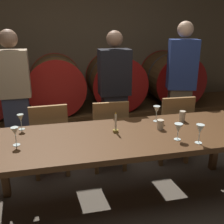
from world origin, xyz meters
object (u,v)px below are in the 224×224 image
chair_right (173,126)px  wine_glass_far_right (200,130)px  chair_left (50,136)px  cup_left (160,124)px  wine_glass_center_right (157,110)px  candle_center (116,127)px  guest_right (181,84)px  wine_barrel_far_right (171,78)px  wine_glass_left (15,132)px  wine_barrel_center_left (56,84)px  guest_left (15,98)px  wine_barrel_center_right (115,81)px  dining_table (129,141)px  wine_glass_center_left (21,119)px  guest_center (114,96)px  cup_center (182,116)px  wine_glass_right (178,128)px  chair_center (109,132)px

chair_right → wine_glass_far_right: size_ratio=5.21×
chair_left → cup_left: size_ratio=9.50×
wine_glass_center_right → candle_center: bearing=-158.7°
chair_left → guest_right: guest_right is taller
guest_right → cup_left: size_ratio=18.63×
wine_glass_far_right → candle_center: bearing=149.0°
wine_barrel_far_right → wine_glass_left: (-2.32, -2.01, 0.06)m
chair_left → wine_glass_far_right: 1.64m
wine_barrel_center_left → chair_left: (-0.13, -1.32, -0.30)m
guest_left → guest_right: (2.19, 0.02, 0.05)m
candle_center → wine_barrel_center_left: bearing=104.2°
wine_barrel_center_right → cup_left: wine_barrel_center_right is taller
wine_barrel_center_left → chair_left: size_ratio=0.97×
wine_glass_far_right → guest_right: bearing=69.1°
wine_barrel_center_left → wine_barrel_center_right: (0.95, 0.00, 0.00)m
wine_glass_center_right → cup_left: bearing=-101.4°
guest_left → cup_left: 1.80m
wine_barrel_far_right → cup_left: wine_barrel_far_right is taller
dining_table → chair_right: (0.78, 0.67, -0.18)m
dining_table → wine_glass_center_left: 1.04m
chair_right → guest_center: (-0.68, 0.31, 0.34)m
guest_left → guest_center: 1.21m
wine_barrel_center_right → wine_glass_center_right: (0.02, -1.75, 0.07)m
wine_barrel_far_right → wine_glass_center_left: wine_barrel_far_right is taller
guest_left → candle_center: 1.46m
wine_barrel_center_left → wine_glass_left: wine_barrel_center_left is taller
guest_center → cup_left: size_ratio=17.50×
chair_left → cup_center: bearing=158.1°
guest_left → wine_glass_center_left: bearing=98.0°
wine_glass_left → wine_glass_right: wine_glass_left is taller
chair_center → wine_glass_left: size_ratio=5.45×
wine_glass_center_left → chair_left: bearing=54.4°
guest_center → wine_glass_center_right: guest_center is taller
dining_table → candle_center: 0.18m
chair_left → wine_glass_far_right: size_ratio=5.21×
dining_table → wine_glass_left: size_ratio=15.75×
wine_barrel_far_right → chair_left: bearing=-147.4°
dining_table → chair_center: bearing=93.4°
guest_left → cup_center: bearing=150.2°
chair_center → wine_glass_left: wine_glass_left is taller
candle_center → cup_center: 0.76m
wine_barrel_center_right → candle_center: bearing=-103.3°
wine_glass_left → guest_right: bearing=29.2°
wine_glass_center_left → wine_glass_right: (1.36, -0.55, -0.00)m
candle_center → guest_right: bearing=42.1°
chair_center → cup_left: size_ratio=9.50×
guest_center → candle_center: 0.93m
chair_center → guest_center: size_ratio=0.54×
guest_right → wine_barrel_far_right: bearing=-91.2°
wine_glass_center_left → dining_table: bearing=-19.6°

